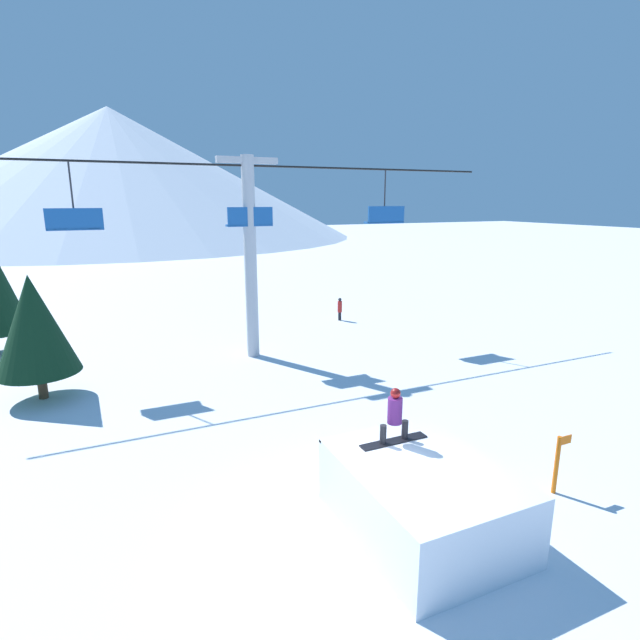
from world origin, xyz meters
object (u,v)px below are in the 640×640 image
(snow_ramp, at_px, (422,498))
(snowboarder, at_px, (395,417))
(distant_skier, at_px, (340,308))
(pine_tree_near, at_px, (34,325))
(trail_marker, at_px, (557,463))

(snow_ramp, xyz_separation_m, snowboarder, (-0.00, 1.06, 1.27))
(distant_skier, bearing_deg, pine_tree_near, -157.44)
(snowboarder, bearing_deg, pine_tree_near, 127.16)
(pine_tree_near, bearing_deg, trail_marker, -45.19)
(snowboarder, height_order, trail_marker, snowboarder)
(pine_tree_near, xyz_separation_m, trail_marker, (10.76, -10.83, -1.75))
(pine_tree_near, distance_m, distant_skier, 14.95)
(distant_skier, bearing_deg, snow_ramp, -111.37)
(pine_tree_near, xyz_separation_m, distant_skier, (13.70, 5.69, -1.82))
(snow_ramp, height_order, snowboarder, snowboarder)
(snow_ramp, bearing_deg, pine_tree_near, 124.34)
(snowboarder, relative_size, trail_marker, 1.12)
(snow_ramp, relative_size, snowboarder, 2.38)
(snow_ramp, height_order, distant_skier, snow_ramp)
(snow_ramp, distance_m, distant_skier, 17.58)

